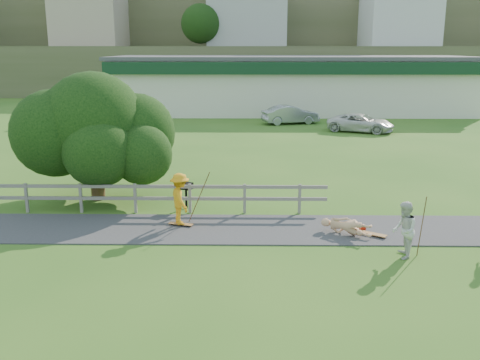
{
  "coord_description": "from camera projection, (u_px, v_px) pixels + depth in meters",
  "views": [
    {
      "loc": [
        0.11,
        -15.41,
        5.93
      ],
      "look_at": [
        -0.15,
        2.0,
        1.58
      ],
      "focal_mm": 40.0,
      "sensor_mm": 36.0,
      "label": 1
    }
  ],
  "objects": [
    {
      "name": "car_silver",
      "position": [
        290.0,
        115.0,
        42.12
      ],
      "size": [
        4.67,
        2.7,
        1.45
      ],
      "primitive_type": "imported",
      "rotation": [
        0.0,
        0.0,
        1.85
      ],
      "color": "#9B9DA2",
      "rests_on": "ground"
    },
    {
      "name": "tree",
      "position": [
        95.0,
        144.0,
        20.89
      ],
      "size": [
        6.41,
        6.41,
        4.46
      ],
      "primitive_type": null,
      "color": "black",
      "rests_on": "ground"
    },
    {
      "name": "strip_mall",
      "position": [
        290.0,
        84.0,
        49.59
      ],
      "size": [
        32.5,
        10.75,
        5.1
      ],
      "color": "silver",
      "rests_on": "ground"
    },
    {
      "name": "car_white",
      "position": [
        361.0,
        123.0,
        38.17
      ],
      "size": [
        5.12,
        3.79,
        1.29
      ],
      "primitive_type": "imported",
      "rotation": [
        0.0,
        0.0,
        1.17
      ],
      "color": "silver",
      "rests_on": "ground"
    },
    {
      "name": "skater_fallen",
      "position": [
        346.0,
        226.0,
        17.21
      ],
      "size": [
        1.29,
        1.61,
        0.61
      ],
      "primitive_type": "imported",
      "rotation": [
        0.0,
        0.0,
        0.96
      ],
      "color": "tan",
      "rests_on": "ground"
    },
    {
      "name": "ground",
      "position": [
        244.0,
        246.0,
        16.38
      ],
      "size": [
        260.0,
        260.0,
        0.0
      ],
      "primitive_type": "plane",
      "color": "#2F611B",
      "rests_on": "ground"
    },
    {
      "name": "bbq",
      "position": [
        186.0,
        195.0,
        20.1
      ],
      "size": [
        0.55,
        0.5,
        0.99
      ],
      "primitive_type": null,
      "rotation": [
        0.0,
        0.0,
        -0.4
      ],
      "color": "black",
      "rests_on": "ground"
    },
    {
      "name": "pole_spec_left",
      "position": [
        422.0,
        226.0,
        15.39
      ],
      "size": [
        0.03,
        0.03,
        1.8
      ],
      "primitive_type": "cylinder",
      "color": "brown",
      "rests_on": "ground"
    },
    {
      "name": "fence",
      "position": [
        118.0,
        194.0,
        19.48
      ],
      "size": [
        15.05,
        0.1,
        1.1
      ],
      "color": "slate",
      "rests_on": "ground"
    },
    {
      "name": "hillside",
      "position": [
        248.0,
        1.0,
        101.47
      ],
      "size": [
        220.0,
        67.0,
        47.5
      ],
      "color": "#4A5130",
      "rests_on": "ground"
    },
    {
      "name": "longboard_rider",
      "position": [
        181.0,
        225.0,
        18.13
      ],
      "size": [
        0.87,
        0.46,
        0.09
      ],
      "primitive_type": null,
      "rotation": [
        0.0,
        0.0,
        -0.31
      ],
      "color": "brown",
      "rests_on": "ground"
    },
    {
      "name": "pole_rider",
      "position": [
        199.0,
        196.0,
        18.28
      ],
      "size": [
        0.03,
        0.03,
        1.97
      ],
      "primitive_type": "cylinder",
      "color": "brown",
      "rests_on": "ground"
    },
    {
      "name": "longboard_fallen",
      "position": [
        371.0,
        235.0,
        17.16
      ],
      "size": [
        0.96,
        0.76,
        0.11
      ],
      "primitive_type": null,
      "rotation": [
        0.0,
        0.0,
        -0.59
      ],
      "color": "brown",
      "rests_on": "ground"
    },
    {
      "name": "skater_rider",
      "position": [
        180.0,
        202.0,
        17.92
      ],
      "size": [
        1.04,
        1.3,
        1.75
      ],
      "primitive_type": "imported",
      "rotation": [
        0.0,
        0.0,
        1.97
      ],
      "color": "orange",
      "rests_on": "ground"
    },
    {
      "name": "spectator_a",
      "position": [
        404.0,
        230.0,
        15.29
      ],
      "size": [
        0.75,
        0.9,
        1.66
      ],
      "primitive_type": "imported",
      "rotation": [
        0.0,
        0.0,
        4.55
      ],
      "color": "silver",
      "rests_on": "ground"
    },
    {
      "name": "path",
      "position": [
        244.0,
        229.0,
        17.83
      ],
      "size": [
        34.0,
        3.0,
        0.04
      ],
      "primitive_type": "cube",
      "color": "#323234",
      "rests_on": "ground"
    },
    {
      "name": "helmet",
      "position": [
        362.0,
        228.0,
        17.58
      ],
      "size": [
        0.27,
        0.27,
        0.27
      ],
      "primitive_type": "sphere",
      "color": "#9E1A07",
      "rests_on": "ground"
    }
  ]
}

